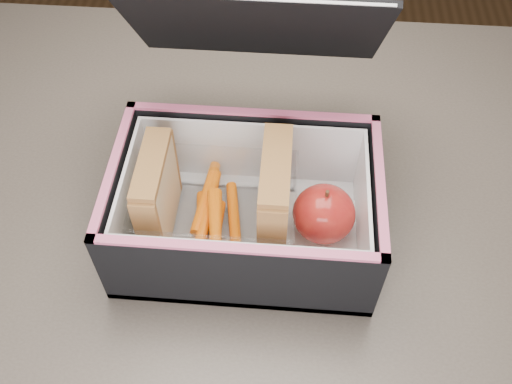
% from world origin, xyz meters
% --- Properties ---
extents(kitchen_table, '(1.20, 0.80, 0.75)m').
position_xyz_m(kitchen_table, '(0.00, 0.00, 0.66)').
color(kitchen_table, '#61554B').
rests_on(kitchen_table, ground).
extents(lunch_bag, '(0.27, 0.29, 0.24)m').
position_xyz_m(lunch_bag, '(0.04, -0.01, 0.81)').
color(lunch_bag, black).
rests_on(lunch_bag, kitchen_table).
extents(plastic_tub, '(0.16, 0.12, 0.07)m').
position_xyz_m(plastic_tub, '(0.01, -0.01, 0.80)').
color(plastic_tub, white).
rests_on(plastic_tub, lunch_bag).
extents(sandwich_left, '(0.03, 0.09, 0.10)m').
position_xyz_m(sandwich_left, '(-0.05, -0.01, 0.82)').
color(sandwich_left, beige).
rests_on(sandwich_left, plastic_tub).
extents(sandwich_right, '(0.03, 0.10, 0.11)m').
position_xyz_m(sandwich_right, '(0.07, -0.01, 0.82)').
color(sandwich_right, beige).
rests_on(sandwich_right, plastic_tub).
extents(carrot_sticks, '(0.06, 0.14, 0.03)m').
position_xyz_m(carrot_sticks, '(0.00, -0.02, 0.78)').
color(carrot_sticks, '#FF5500').
rests_on(carrot_sticks, plastic_tub).
extents(paper_napkin, '(0.09, 0.09, 0.01)m').
position_xyz_m(paper_napkin, '(0.12, -0.01, 0.77)').
color(paper_napkin, white).
rests_on(paper_napkin, lunch_bag).
extents(red_apple, '(0.07, 0.07, 0.07)m').
position_xyz_m(red_apple, '(0.12, -0.01, 0.80)').
color(red_apple, maroon).
rests_on(red_apple, paper_napkin).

